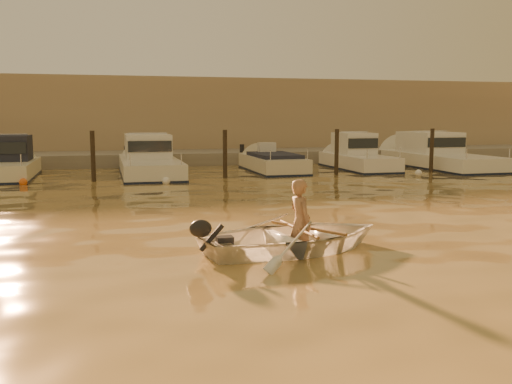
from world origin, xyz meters
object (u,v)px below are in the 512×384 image
object	(u,v)px
dinghy	(296,237)
moored_boat_5	(438,155)
waterfront_building	(186,119)
moored_boat_1	(10,163)
person	(300,222)
moored_boat_2	(149,160)
moored_boat_3	(273,166)
moored_boat_4	(358,156)

from	to	relation	value
dinghy	moored_boat_5	world-z (taller)	moored_boat_5
moored_boat_5	waterfront_building	world-z (taller)	waterfront_building
dinghy	moored_boat_5	xyz separation A→B (m)	(12.74, 15.25, 0.36)
moored_boat_5	dinghy	bearing A→B (deg)	-129.87
moored_boat_1	person	bearing A→B (deg)	-63.86
dinghy	moored_boat_5	distance (m)	19.88
person	moored_boat_1	xyz separation A→B (m)	(-7.48, 15.24, 0.09)
moored_boat_2	moored_boat_5	bearing A→B (deg)	0.00
moored_boat_3	moored_boat_1	bearing A→B (deg)	180.00
moored_boat_3	waterfront_building	world-z (taller)	waterfront_building
dinghy	moored_boat_2	xyz separation A→B (m)	(-1.65, 15.25, 0.36)
moored_boat_4	waterfront_building	world-z (taller)	waterfront_building
person	moored_boat_5	size ratio (longest dim) A/B	0.19
dinghy	waterfront_building	xyz separation A→B (m)	(1.52, 26.25, 2.13)
waterfront_building	moored_boat_5	bearing A→B (deg)	-44.43
person	moored_boat_1	size ratio (longest dim) A/B	0.29
moored_boat_3	moored_boat_4	bearing A→B (deg)	0.00
person	moored_boat_2	xyz separation A→B (m)	(-1.75, 15.24, 0.09)
moored_boat_1	moored_boat_3	size ratio (longest dim) A/B	0.99
person	moored_boat_4	distance (m)	17.34
person	moored_boat_4	size ratio (longest dim) A/B	0.27
moored_boat_2	moored_boat_5	distance (m)	14.39
dinghy	moored_boat_1	size ratio (longest dim) A/B	0.63
person	moored_boat_5	xyz separation A→B (m)	(12.64, 15.24, 0.09)
moored_boat_1	moored_boat_3	distance (m)	11.42
moored_boat_1	waterfront_building	size ratio (longest dim) A/B	0.13
moored_boat_1	moored_boat_5	world-z (taller)	same
moored_boat_2	moored_boat_4	xyz separation A→B (m)	(10.03, 0.00, 0.00)
moored_boat_5	waterfront_building	distance (m)	15.81
moored_boat_1	moored_boat_3	world-z (taller)	moored_boat_1
moored_boat_2	moored_boat_5	world-z (taller)	same
person	moored_boat_2	bearing A→B (deg)	-4.19
moored_boat_3	waterfront_building	xyz separation A→B (m)	(-2.52, 11.00, 2.17)
person	moored_boat_5	distance (m)	19.80
moored_boat_1	dinghy	bearing A→B (deg)	-64.18
moored_boat_3	moored_boat_5	world-z (taller)	moored_boat_5
moored_boat_4	moored_boat_1	bearing A→B (deg)	180.00
moored_boat_2	moored_boat_4	distance (m)	10.03
person	moored_boat_1	distance (m)	16.97
dinghy	moored_boat_2	size ratio (longest dim) A/B	0.46
moored_boat_2	moored_boat_3	bearing A→B (deg)	0.00
dinghy	waterfront_building	bearing A→B (deg)	-14.03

